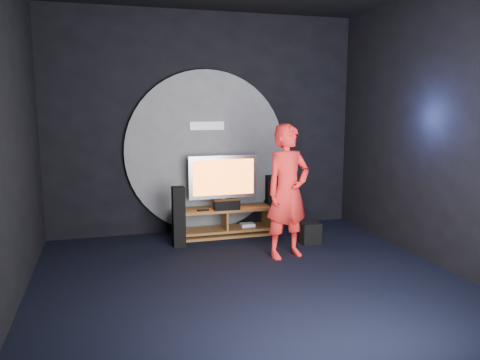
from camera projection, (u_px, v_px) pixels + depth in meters
name	position (u px, v px, depth m)	size (l,w,h in m)	color
floor	(252.00, 284.00, 5.43)	(5.00, 5.00, 0.00)	black
back_wall	(206.00, 124.00, 7.52)	(5.00, 0.04, 3.50)	black
front_wall	(380.00, 157.00, 2.78)	(5.00, 0.04, 3.50)	black
left_wall	(4.00, 137.00, 4.46)	(0.04, 5.00, 3.50)	black
right_wall	(443.00, 129.00, 5.84)	(0.04, 5.00, 3.50)	black
wall_disc_panel	(207.00, 152.00, 7.54)	(2.60, 0.11, 2.60)	#515156
media_console	(225.00, 223.00, 7.40)	(1.47, 0.45, 0.45)	brown
tv	(223.00, 179.00, 7.35)	(1.10, 0.22, 0.82)	#B7B8BF
center_speaker	(227.00, 205.00, 7.21)	(0.40, 0.15, 0.15)	black
remote	(203.00, 210.00, 7.14)	(0.18, 0.05, 0.02)	black
tower_speaker_left	(179.00, 217.00, 6.79)	(0.18, 0.20, 0.88)	black
tower_speaker_right	(271.00, 201.00, 7.88)	(0.18, 0.20, 0.88)	black
subwoofer	(309.00, 233.00, 7.00)	(0.29, 0.29, 0.32)	black
player	(288.00, 191.00, 6.27)	(0.66, 0.43, 1.81)	red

